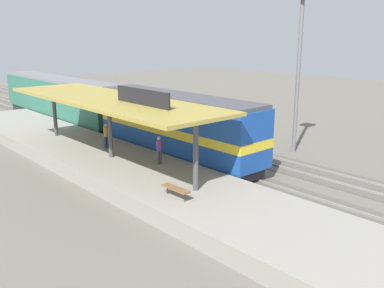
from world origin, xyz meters
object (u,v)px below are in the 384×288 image
(light_mast, at_px, (301,36))
(person_walking, at_px, (159,149))
(freight_car, at_px, (185,116))
(platform_bench, at_px, (176,189))
(passenger_carriage_single, at_px, (59,99))
(locomotive, at_px, (176,126))
(person_waiting, at_px, (106,135))

(light_mast, relative_size, person_walking, 6.84)
(freight_car, relative_size, person_walking, 7.02)
(platform_bench, bearing_deg, passenger_carriage_single, 76.59)
(freight_car, bearing_deg, platform_bench, -132.80)
(locomotive, bearing_deg, freight_car, 42.96)
(locomotive, relative_size, freight_car, 1.20)
(person_walking, bearing_deg, light_mast, -10.49)
(passenger_carriage_single, bearing_deg, freight_car, -71.46)
(person_waiting, bearing_deg, freight_car, 8.14)
(locomotive, distance_m, freight_car, 6.30)
(passenger_carriage_single, xyz_separation_m, light_mast, (7.80, -22.33, 6.08))
(locomotive, distance_m, light_mast, 10.74)
(freight_car, xyz_separation_m, person_walking, (-7.82, -6.57, -0.12))
(freight_car, height_order, person_walking, freight_car)
(platform_bench, bearing_deg, freight_car, 47.20)
(passenger_carriage_single, relative_size, person_waiting, 11.70)
(platform_bench, xyz_separation_m, person_walking, (2.78, 4.87, 0.51))
(platform_bench, bearing_deg, person_waiting, 77.12)
(light_mast, distance_m, person_walking, 12.98)
(locomotive, distance_m, passenger_carriage_single, 18.00)
(locomotive, xyz_separation_m, passenger_carriage_single, (0.00, 18.00, -0.10))
(passenger_carriage_single, distance_m, person_waiting, 15.35)
(platform_bench, bearing_deg, person_walking, 60.31)
(passenger_carriage_single, height_order, light_mast, light_mast)
(platform_bench, relative_size, person_walking, 0.99)
(person_waiting, bearing_deg, person_walking, -85.43)
(passenger_carriage_single, distance_m, light_mast, 24.42)
(locomotive, relative_size, passenger_carriage_single, 0.72)
(platform_bench, xyz_separation_m, passenger_carriage_single, (6.00, 25.16, 0.97))
(platform_bench, distance_m, light_mast, 15.76)
(platform_bench, height_order, freight_car, freight_car)
(platform_bench, relative_size, freight_car, 0.14)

